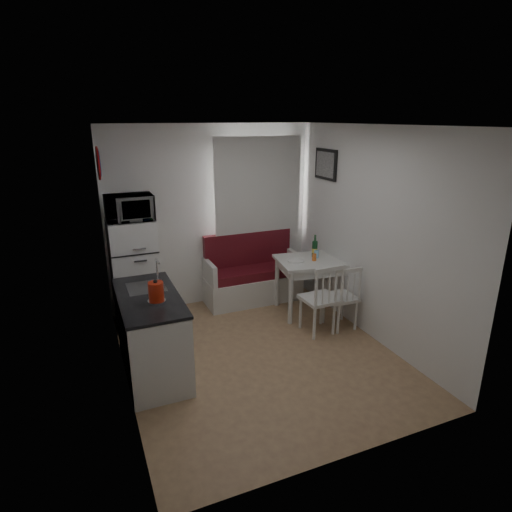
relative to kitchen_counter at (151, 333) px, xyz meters
The scene contains 22 objects.
floor 1.29m from the kitchen_counter, ahead, with size 3.00×3.50×0.02m, color #987251.
ceiling 2.46m from the kitchen_counter, ahead, with size 3.00×3.50×0.02m, color white.
wall_back 2.17m from the kitchen_counter, 53.04° to the left, with size 3.00×0.02×2.60m, color white.
wall_front 2.41m from the kitchen_counter, 57.81° to the right, with size 3.00×0.02×2.60m, color white.
wall_left 0.91m from the kitchen_counter, 152.61° to the right, with size 0.02×3.50×2.60m, color white.
wall_right 2.83m from the kitchen_counter, ahead, with size 0.02×3.50×2.60m, color white.
window 2.72m from the kitchen_counter, 39.47° to the left, with size 1.22×0.06×1.47m, color silver.
curtain 2.71m from the kitchen_counter, 38.19° to the left, with size 1.35×0.02×1.50m, color silver.
kitchen_counter is the anchor object (origin of this frame).
wall_sign 2.15m from the kitchen_counter, 101.80° to the left, with size 0.40×0.40×0.03m, color #19419A.
picture_frame 3.25m from the kitchen_counter, 19.45° to the left, with size 0.04×0.52×0.42m, color black.
bench 2.21m from the kitchen_counter, 38.02° to the left, with size 1.44×0.55×1.03m.
dining_table 2.51m from the kitchen_counter, 15.36° to the left, with size 1.14×0.88×0.79m.
chair_left 2.16m from the kitchen_counter, ahead, with size 0.46×0.44×0.51m.
chair_right 2.45m from the kitchen_counter, ahead, with size 0.42×0.40×0.47m.
fridge 1.27m from the kitchen_counter, 89.10° to the left, with size 0.58×0.58×1.44m, color white.
microwave 1.66m from the kitchen_counter, 89.06° to the left, with size 0.58×0.39×0.32m, color white.
kettle 0.61m from the kitchen_counter, 77.73° to the right, with size 0.18×0.18×0.24m, color red.
wine_bottle 2.61m from the kitchen_counter, 17.26° to the left, with size 0.08×0.08×0.32m, color #164522, non-canonical shape.
drinking_glass_orange 2.46m from the kitchen_counter, 14.53° to the left, with size 0.06×0.06×0.10m, color orange.
drinking_glass_blue 2.58m from the kitchen_counter, 16.19° to the left, with size 0.07×0.07×0.11m, color #91D1F6.
plate 2.24m from the kitchen_counter, 17.91° to the left, with size 0.23×0.23×0.02m, color white.
Camera 1 is at (-1.76, -4.08, 2.68)m, focal length 30.00 mm.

